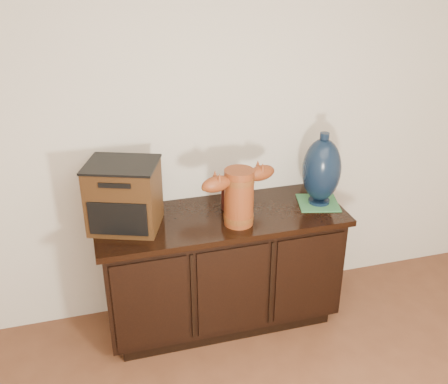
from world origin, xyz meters
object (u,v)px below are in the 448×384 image
object	(u,v)px
tv_radio	(124,196)
spray_can	(227,195)
terracotta_vessel	(239,194)
sideboard	(221,268)
lamp_base	(322,170)

from	to	relation	value
tv_radio	spray_can	distance (m)	0.61
terracotta_vessel	spray_can	xyz separation A→B (m)	(-0.02, 0.19, -0.09)
tv_radio	sideboard	bearing A→B (deg)	18.09
terracotta_vessel	spray_can	bearing A→B (deg)	80.19
sideboard	tv_radio	size ratio (longest dim) A/B	3.17
spray_can	terracotta_vessel	bearing A→B (deg)	-84.94
terracotta_vessel	sideboard	bearing A→B (deg)	106.47
spray_can	tv_radio	bearing A→B (deg)	-175.31
terracotta_vessel	spray_can	size ratio (longest dim) A/B	2.48
tv_radio	spray_can	bearing A→B (deg)	25.08
terracotta_vessel	tv_radio	size ratio (longest dim) A/B	1.01
sideboard	terracotta_vessel	bearing A→B (deg)	-58.66
terracotta_vessel	lamp_base	world-z (taller)	lamp_base
sideboard	lamp_base	xyz separation A→B (m)	(0.62, -0.01, 0.59)
tv_radio	lamp_base	bearing A→B (deg)	18.71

